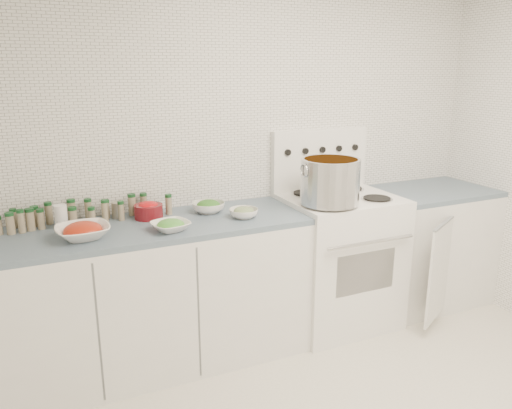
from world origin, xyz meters
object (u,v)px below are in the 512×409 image
(stove, at_px, (337,256))
(bowl_tomato, at_px, (83,231))
(stock_pot, at_px, (330,180))
(bowl_snowpea, at_px, (171,226))

(stove, bearing_deg, bowl_tomato, -177.16)
(stove, distance_m, stock_pot, 0.65)
(stove, distance_m, bowl_snowpea, 1.31)
(bowl_tomato, bearing_deg, stock_pot, -2.86)
(stove, xyz_separation_m, bowl_tomato, (-1.69, -0.08, 0.44))
(stove, relative_size, bowl_snowpea, 5.43)
(stock_pot, distance_m, bowl_snowpea, 1.05)
(stove, bearing_deg, bowl_snowpea, -172.97)
(stove, distance_m, bowl_tomato, 1.75)
(stock_pot, relative_size, bowl_snowpea, 1.58)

